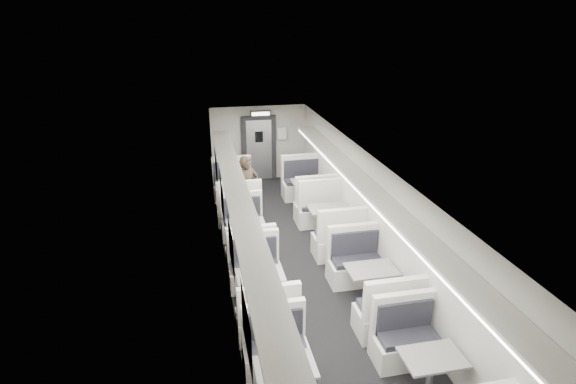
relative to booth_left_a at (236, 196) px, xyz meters
name	(u,v)px	position (x,y,z in m)	size (l,w,h in m)	color
room	(302,222)	(1.00, -3.62, 0.79)	(3.24, 12.24, 2.64)	black
booth_left_a	(236,196)	(0.00, 0.00, 0.00)	(1.13, 2.29, 1.23)	white
booth_left_b	(246,237)	(0.00, -2.43, -0.04)	(1.02, 2.07, 1.11)	white
booth_left_c	(261,291)	(0.00, -4.60, -0.04)	(1.03, 2.09, 1.12)	white
booth_right_a	(310,195)	(2.00, -0.37, 0.01)	(1.17, 2.36, 1.26)	white
booth_right_b	(328,223)	(2.00, -2.17, 0.00)	(1.14, 2.31, 1.24)	white
booth_right_c	(370,286)	(2.00, -4.88, -0.02)	(1.08, 2.20, 1.17)	white
booth_right_d	(430,376)	(2.00, -7.12, -0.04)	(1.02, 2.06, 1.10)	white
passenger	(248,189)	(0.26, -0.71, 0.46)	(0.63, 0.42, 1.74)	black
window_a	(216,167)	(-0.49, -0.22, 0.94)	(0.02, 1.18, 0.84)	black
window_b	(222,199)	(-0.49, -2.42, 0.94)	(0.02, 1.18, 0.84)	black
window_c	(231,247)	(-0.49, -4.62, 0.94)	(0.02, 1.18, 0.84)	black
window_d	(247,329)	(-0.49, -6.82, 0.94)	(0.02, 1.18, 0.84)	black
luggage_rack_left	(240,200)	(-0.24, -3.92, 1.51)	(0.46, 10.40, 0.09)	white
luggage_rack_right	(369,190)	(2.24, -3.92, 1.51)	(0.46, 10.40, 0.09)	white
vestibule_door	(259,149)	(1.00, 2.31, 0.63)	(1.10, 0.13, 2.10)	black
exit_sign	(260,113)	(1.00, 1.82, 1.87)	(0.62, 0.12, 0.16)	black
wall_notice	(282,134)	(1.75, 2.30, 1.09)	(0.32, 0.02, 0.40)	silver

